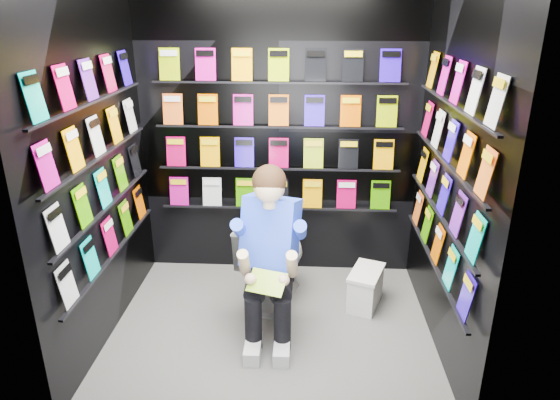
{
  "coord_description": "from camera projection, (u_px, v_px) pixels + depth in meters",
  "views": [
    {
      "loc": [
        0.24,
        -3.2,
        2.28
      ],
      "look_at": [
        0.06,
        0.15,
        1.0
      ],
      "focal_mm": 32.0,
      "sensor_mm": 36.0,
      "label": 1
    }
  ],
  "objects": [
    {
      "name": "floor",
      "position": [
        272.0,
        329.0,
        3.81
      ],
      "size": [
        2.4,
        2.4,
        0.0
      ],
      "primitive_type": "plane",
      "color": "#595957",
      "rests_on": "ground"
    },
    {
      "name": "wall_back",
      "position": [
        279.0,
        132.0,
        4.28
      ],
      "size": [
        2.4,
        0.04,
        2.6
      ],
      "primitive_type": "cube",
      "color": "black",
      "rests_on": "floor"
    },
    {
      "name": "wall_front",
      "position": [
        255.0,
        227.0,
        2.41
      ],
      "size": [
        2.4,
        0.04,
        2.6
      ],
      "primitive_type": "cube",
      "color": "black",
      "rests_on": "floor"
    },
    {
      "name": "wall_left",
      "position": [
        95.0,
        163.0,
        3.4
      ],
      "size": [
        0.04,
        2.0,
        2.6
      ],
      "primitive_type": "cube",
      "color": "black",
      "rests_on": "floor"
    },
    {
      "name": "wall_right",
      "position": [
        452.0,
        169.0,
        3.28
      ],
      "size": [
        0.04,
        2.0,
        2.6
      ],
      "primitive_type": "cube",
      "color": "black",
      "rests_on": "floor"
    },
    {
      "name": "comics_back",
      "position": [
        279.0,
        132.0,
        4.25
      ],
      "size": [
        2.1,
        0.06,
        1.37
      ],
      "primitive_type": null,
      "color": "orange",
      "rests_on": "wall_back"
    },
    {
      "name": "comics_left",
      "position": [
        100.0,
        162.0,
        3.4
      ],
      "size": [
        0.06,
        1.7,
        1.37
      ],
      "primitive_type": null,
      "color": "orange",
      "rests_on": "wall_left"
    },
    {
      "name": "comics_right",
      "position": [
        447.0,
        168.0,
        3.28
      ],
      "size": [
        0.06,
        1.7,
        1.37
      ],
      "primitive_type": null,
      "color": "orange",
      "rests_on": "wall_right"
    },
    {
      "name": "toilet",
      "position": [
        274.0,
        259.0,
        4.08
      ],
      "size": [
        0.63,
        0.84,
        0.73
      ],
      "primitive_type": "imported",
      "rotation": [
        0.0,
        0.0,
        2.84
      ],
      "color": "white",
      "rests_on": "floor"
    },
    {
      "name": "longbox",
      "position": [
        365.0,
        289.0,
        4.07
      ],
      "size": [
        0.33,
        0.43,
        0.29
      ],
      "primitive_type": "cube",
      "rotation": [
        0.0,
        0.0,
        -0.35
      ],
      "color": "silver",
      "rests_on": "floor"
    },
    {
      "name": "longbox_lid",
      "position": [
        367.0,
        272.0,
        4.02
      ],
      "size": [
        0.35,
        0.45,
        0.03
      ],
      "primitive_type": "cube",
      "rotation": [
        0.0,
        0.0,
        -0.35
      ],
      "color": "silver",
      "rests_on": "longbox"
    },
    {
      "name": "reader",
      "position": [
        270.0,
        234.0,
        3.58
      ],
      "size": [
        0.74,
        0.9,
        1.42
      ],
      "primitive_type": null,
      "rotation": [
        0.0,
        0.0,
        -0.31
      ],
      "color": "blue",
      "rests_on": "toilet"
    },
    {
      "name": "held_comic",
      "position": [
        267.0,
        282.0,
        3.32
      ],
      "size": [
        0.29,
        0.22,
        0.11
      ],
      "primitive_type": "cube",
      "rotation": [
        -0.96,
        0.0,
        -0.31
      ],
      "color": "green",
      "rests_on": "reader"
    }
  ]
}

